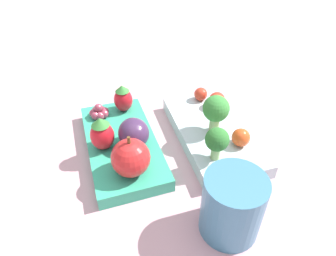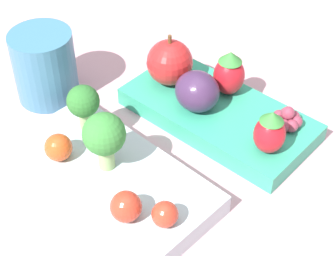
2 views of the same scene
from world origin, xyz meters
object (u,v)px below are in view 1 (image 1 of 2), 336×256
at_px(cherry_tomato_0, 217,100).
at_px(bento_box_savoury, 212,133).
at_px(cherry_tomato_1, 241,137).
at_px(cherry_tomato_2, 201,94).
at_px(broccoli_floret_1, 216,110).
at_px(broccoli_floret_0, 217,141).
at_px(drinking_cup, 232,206).
at_px(strawberry_1, 101,132).
at_px(plum, 134,133).
at_px(strawberry_0, 123,98).
at_px(bento_box_fruit, 122,145).
at_px(grape_cluster, 99,112).
at_px(apple, 131,158).

bearing_deg(cherry_tomato_0, bento_box_savoury, -31.47).
bearing_deg(cherry_tomato_1, cherry_tomato_2, -177.60).
bearing_deg(bento_box_savoury, broccoli_floret_1, -14.65).
xyz_separation_m(broccoli_floret_0, drinking_cup, (0.09, -0.03, -0.01)).
xyz_separation_m(strawberry_1, plum, (0.01, 0.04, -0.00)).
relative_size(broccoli_floret_0, strawberry_1, 0.96).
relative_size(strawberry_0, strawberry_1, 0.91).
xyz_separation_m(bento_box_fruit, cherry_tomato_1, (0.07, 0.16, 0.02)).
relative_size(cherry_tomato_1, grape_cluster, 0.83).
relative_size(plum, drinking_cup, 0.60).
bearing_deg(cherry_tomato_2, apple, -50.77).
distance_m(strawberry_1, plum, 0.04).
bearing_deg(plum, cherry_tomato_1, 70.17).
xyz_separation_m(bento_box_fruit, strawberry_0, (-0.07, 0.02, 0.03)).
bearing_deg(strawberry_1, plum, 72.27).
bearing_deg(strawberry_1, bento_box_fruit, 97.57).
bearing_deg(grape_cluster, broccoli_floret_0, 41.50).
xyz_separation_m(broccoli_floret_1, cherry_tomato_2, (-0.08, 0.02, -0.03)).
xyz_separation_m(strawberry_1, drinking_cup, (0.16, 0.11, -0.00)).
bearing_deg(grape_cluster, cherry_tomato_2, 86.33).
distance_m(grape_cluster, drinking_cup, 0.26).
height_order(bento_box_fruit, strawberry_1, strawberry_1).
bearing_deg(cherry_tomato_2, cherry_tomato_0, 29.36).
bearing_deg(broccoli_floret_1, cherry_tomato_1, 26.76).
height_order(cherry_tomato_1, grape_cluster, cherry_tomato_1).
relative_size(bento_box_fruit, strawberry_0, 4.35).
bearing_deg(strawberry_0, strawberry_1, -31.80).
bearing_deg(cherry_tomato_2, plum, -61.43).
height_order(bento_box_savoury, strawberry_0, strawberry_0).
bearing_deg(drinking_cup, cherry_tomato_1, 145.19).
bearing_deg(bento_box_fruit, grape_cluster, -163.46).
bearing_deg(bento_box_savoury, cherry_tomato_1, 22.55).
xyz_separation_m(cherry_tomato_0, strawberry_1, (0.03, -0.19, 0.01)).
bearing_deg(broccoli_floret_0, bento_box_fruit, -125.91).
bearing_deg(cherry_tomato_2, bento_box_savoury, -10.32).
bearing_deg(cherry_tomato_2, strawberry_0, -96.91).
bearing_deg(broccoli_floret_1, strawberry_0, -130.81).
bearing_deg(broccoli_floret_1, cherry_tomato_2, 169.39).
distance_m(broccoli_floret_1, drinking_cup, 0.15).
xyz_separation_m(broccoli_floret_0, grape_cluster, (-0.15, -0.13, -0.02)).
relative_size(strawberry_0, drinking_cup, 0.59).
relative_size(broccoli_floret_1, strawberry_1, 1.17).
height_order(cherry_tomato_0, plum, plum).
relative_size(cherry_tomato_1, cherry_tomato_2, 1.15).
bearing_deg(strawberry_0, bento_box_fruit, -16.12).
height_order(bento_box_savoury, apple, apple).
relative_size(broccoli_floret_0, plum, 1.04).
distance_m(apple, plum, 0.05).
relative_size(broccoli_floret_0, cherry_tomato_0, 1.81).
distance_m(plum, grape_cluster, 0.09).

